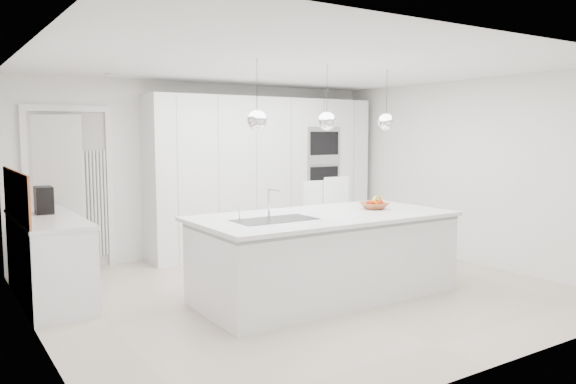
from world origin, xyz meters
TOP-DOWN VIEW (x-y plane):
  - floor at (0.00, 0.00)m, footprint 5.50×5.50m
  - wall_back at (0.00, 2.50)m, footprint 5.50×0.00m
  - wall_left at (-2.75, 0.00)m, footprint 0.00×5.00m
  - ceiling at (0.00, 0.00)m, footprint 5.50×5.50m
  - tall_cabinets at (0.80, 2.20)m, footprint 3.60×0.60m
  - oven_stack at (1.70, 1.89)m, footprint 0.62×0.04m
  - doorway_frame at (-1.95, 2.47)m, footprint 1.11×0.08m
  - hallway_door at (-2.20, 2.42)m, footprint 0.76×0.38m
  - radiator at (-1.63, 2.46)m, footprint 0.32×0.04m
  - left_base_cabinets at (-2.45, 1.20)m, footprint 0.60×1.80m
  - left_worktop at (-2.45, 1.20)m, footprint 0.62×1.82m
  - oak_backsplash at (-2.74, 1.20)m, footprint 0.02×1.80m
  - island_base at (0.10, -0.30)m, footprint 2.80×1.20m
  - island_worktop at (0.10, -0.25)m, footprint 2.84×1.40m
  - island_sink at (-0.55, -0.30)m, footprint 0.84×0.44m
  - island_tap at (-0.50, -0.10)m, footprint 0.02×0.02m
  - pendant_left at (-0.75, -0.30)m, footprint 0.20×0.20m
  - pendant_mid at (0.10, -0.30)m, footprint 0.20×0.20m
  - pendant_right at (0.95, -0.30)m, footprint 0.20×0.20m
  - fruit_bowl at (0.85, -0.23)m, footprint 0.37×0.37m
  - espresso_machine at (-2.43, 1.46)m, footprint 0.19×0.29m
  - bar_stool_left at (0.79, 0.72)m, footprint 0.46×0.58m
  - bar_stool_right at (1.07, 0.61)m, footprint 0.42×0.56m
  - apple_a at (0.88, -0.21)m, footprint 0.08×0.08m
  - apple_b at (0.81, -0.24)m, footprint 0.07×0.07m
  - apple_c at (0.89, -0.28)m, footprint 0.08×0.08m
  - apple_extra_3 at (0.80, -0.21)m, footprint 0.07×0.07m
  - banana_bunch at (0.87, -0.26)m, footprint 0.22×0.16m

SIDE VIEW (x-z plane):
  - floor at x=0.00m, z-range 0.00..0.00m
  - left_base_cabinets at x=-2.45m, z-range 0.00..0.86m
  - island_base at x=0.10m, z-range 0.00..0.86m
  - bar_stool_left at x=0.79m, z-range 0.00..1.14m
  - bar_stool_right at x=1.07m, z-range 0.00..1.19m
  - island_sink at x=-0.55m, z-range 0.73..0.91m
  - radiator at x=-1.63m, z-range 0.15..1.55m
  - left_worktop at x=-2.45m, z-range 0.86..0.90m
  - island_worktop at x=0.10m, z-range 0.86..0.90m
  - fruit_bowl at x=0.85m, z-range 0.90..0.98m
  - apple_b at x=0.81m, z-range 0.93..1.00m
  - apple_extra_3 at x=0.80m, z-range 0.93..1.00m
  - apple_a at x=0.88m, z-range 0.93..1.01m
  - apple_c at x=0.89m, z-range 0.93..1.01m
  - hallway_door at x=-2.20m, z-range 0.00..2.00m
  - banana_bunch at x=0.87m, z-range 0.91..1.11m
  - doorway_frame at x=-1.95m, z-range -0.04..2.09m
  - espresso_machine at x=-2.43m, z-range 0.90..1.20m
  - island_tap at x=-0.50m, z-range 0.90..1.20m
  - tall_cabinets at x=0.80m, z-range 0.00..2.30m
  - oak_backsplash at x=-2.74m, z-range 0.90..1.40m
  - wall_back at x=0.00m, z-range -1.50..4.00m
  - wall_left at x=-2.75m, z-range -1.25..3.75m
  - oven_stack at x=1.70m, z-range 0.83..1.88m
  - pendant_left at x=-0.75m, z-range 1.80..2.00m
  - pendant_mid at x=0.10m, z-range 1.80..2.00m
  - pendant_right at x=0.95m, z-range 1.80..2.00m
  - ceiling at x=0.00m, z-range 2.50..2.50m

